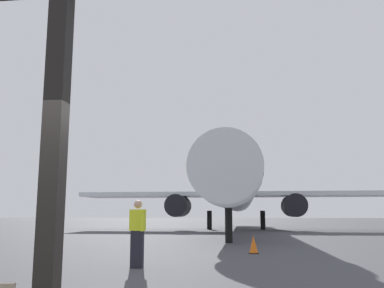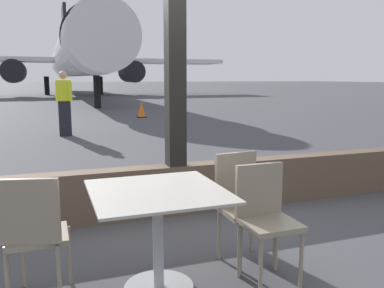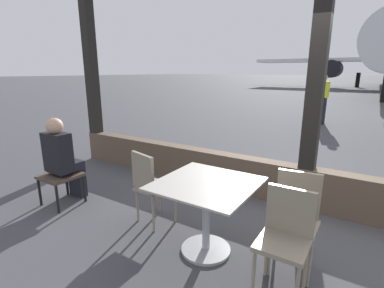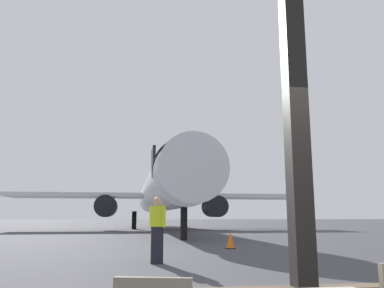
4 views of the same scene
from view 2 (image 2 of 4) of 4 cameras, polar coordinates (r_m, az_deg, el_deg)
name	(u,v)px [view 2 (image 2 of 4)]	position (r m, az deg, el deg)	size (l,w,h in m)	color
ground_plane	(60,93)	(44.38, -18.10, 6.88)	(220.00, 220.00, 0.00)	#424247
window_frame	(175,89)	(4.54, -2.38, 7.81)	(8.79, 0.24, 3.96)	brown
dining_table	(158,225)	(3.01, -4.84, -11.40)	(0.94, 0.94, 0.77)	#ADA89E
cafe_chair_window_left	(265,212)	(3.19, 10.26, -9.37)	(0.40, 0.40, 0.91)	gray
cafe_chair_window_right	(34,229)	(3.01, -21.42, -11.09)	(0.46, 0.46, 0.92)	gray
cafe_chair_aisle_left	(241,198)	(3.51, 6.99, -7.58)	(0.43, 0.43, 0.93)	gray
airplane	(75,56)	(36.22, -16.17, 11.85)	(27.33, 36.64, 10.09)	silver
ground_crew_worker	(64,103)	(11.43, -17.62, 5.59)	(0.42, 0.44, 1.74)	black
traffic_cone	(142,110)	(16.25, -7.15, 4.82)	(0.36, 0.36, 0.64)	orange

